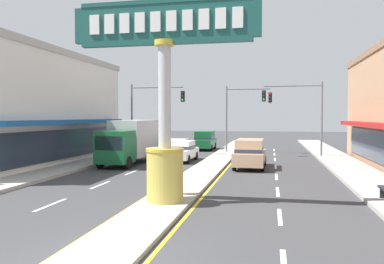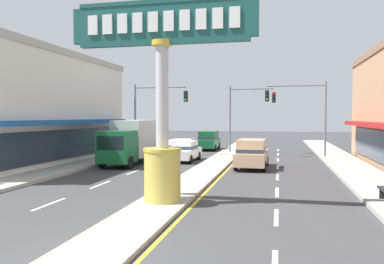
{
  "view_description": "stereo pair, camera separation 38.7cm",
  "coord_description": "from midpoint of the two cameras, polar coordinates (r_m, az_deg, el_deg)",
  "views": [
    {
      "loc": [
        3.98,
        -8.42,
        3.4
      ],
      "look_at": [
        0.03,
        10.76,
        2.6
      ],
      "focal_mm": 35.99,
      "sensor_mm": 36.0,
      "label": 1
    },
    {
      "loc": [
        4.36,
        -8.34,
        3.4
      ],
      "look_at": [
        0.03,
        10.76,
        2.6
      ],
      "focal_mm": 35.99,
      "sensor_mm": 36.0,
      "label": 2
    }
  ],
  "objects": [
    {
      "name": "suv_near_right_lane",
      "position": [
        39.09,
        2.72,
        -1.21
      ],
      "size": [
        2.01,
        4.62,
        1.9
      ],
      "color": "#14562D",
      "rests_on": "ground"
    },
    {
      "name": "suv_mid_left_lane",
      "position": [
        25.46,
        9.3,
        -3.14
      ],
      "size": [
        2.05,
        4.64,
        1.9
      ],
      "color": "tan",
      "rests_on": "ground"
    },
    {
      "name": "traffic_light_left_side",
      "position": [
        33.51,
        -5.31,
        3.77
      ],
      "size": [
        4.86,
        0.46,
        6.2
      ],
      "color": "slate",
      "rests_on": "ground"
    },
    {
      "name": "district_sign",
      "position": [
        14.71,
        -3.69,
        3.93
      ],
      "size": [
        7.24,
        1.47,
        7.65
      ],
      "color": "gold",
      "rests_on": "median_strip"
    },
    {
      "name": "median_strip",
      "position": [
        26.91,
        3.79,
        -4.78
      ],
      "size": [
        1.98,
        52.0,
        0.14
      ],
      "primitive_type": "cube",
      "color": "#A39E93",
      "rests_on": "ground"
    },
    {
      "name": "traffic_light_right_side",
      "position": [
        32.62,
        16.43,
        3.73
      ],
      "size": [
        4.86,
        0.46,
        6.2
      ],
      "color": "slate",
      "rests_on": "ground"
    },
    {
      "name": "storefront_left",
      "position": [
        31.06,
        -24.85,
        3.26
      ],
      "size": [
        10.66,
        18.41,
        8.04
      ],
      "color": "silver",
      "rests_on": "ground"
    },
    {
      "name": "sidewalk_left",
      "position": [
        27.88,
        -15.44,
        -4.57
      ],
      "size": [
        2.71,
        60.0,
        0.18
      ],
      "primitive_type": "cube",
      "color": "#ADA89E",
      "rests_on": "ground"
    },
    {
      "name": "ground_plane",
      "position": [
        9.95,
        -13.48,
        -17.68
      ],
      "size": [
        160.0,
        160.0,
        0.0
      ],
      "primitive_type": "plane",
      "color": "#3A3A3D"
    },
    {
      "name": "sidewalk_right",
      "position": [
        25.06,
        23.77,
        -5.45
      ],
      "size": [
        2.71,
        60.0,
        0.18
      ],
      "primitive_type": "cube",
      "color": "#ADA89E",
      "rests_on": "ground"
    },
    {
      "name": "box_truck_near_left_lane",
      "position": [
        27.94,
        -8.36,
        -1.19
      ],
      "size": [
        2.38,
        6.96,
        3.12
      ],
      "color": "#14562D",
      "rests_on": "ground"
    },
    {
      "name": "traffic_light_median_far",
      "position": [
        35.56,
        8.36,
        3.59
      ],
      "size": [
        4.2,
        0.46,
        6.2
      ],
      "color": "slate",
      "rests_on": "ground"
    },
    {
      "name": "lane_markings",
      "position": [
        25.59,
        3.31,
        -5.29
      ],
      "size": [
        8.72,
        52.0,
        0.01
      ],
      "color": "silver",
      "rests_on": "ground"
    },
    {
      "name": "sedan_far_right_lane",
      "position": [
        29.2,
        -0.75,
        -2.8
      ],
      "size": [
        1.91,
        4.34,
        1.53
      ],
      "color": "white",
      "rests_on": "ground"
    }
  ]
}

